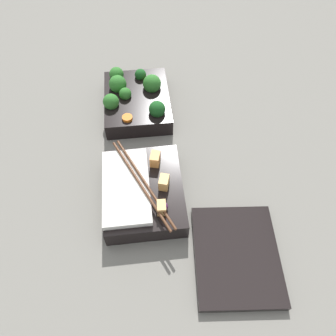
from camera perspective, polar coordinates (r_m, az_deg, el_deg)
ground_plane at (r=0.72m, az=-5.24°, el=3.36°), size 3.00×3.00×0.00m
bento_tray_vegetable at (r=0.79m, az=-5.55°, el=11.84°), size 0.19×0.15×0.07m
bento_tray_rice at (r=0.63m, az=-4.56°, el=-4.04°), size 0.21×0.15×0.07m
bento_lid at (r=0.60m, az=11.81°, el=-14.63°), size 0.19×0.16×0.01m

